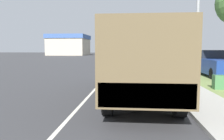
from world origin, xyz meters
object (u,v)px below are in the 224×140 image
at_px(car_nearest_ahead, 134,61).
at_px(car_fourth_ahead, 118,54).
at_px(pickup_truck, 214,64).
at_px(military_truck, 140,58).
at_px(car_third_ahead, 113,55).
at_px(car_second_ahead, 109,58).
at_px(car_farthest_ahead, 130,53).

height_order(car_nearest_ahead, car_fourth_ahead, car_nearest_ahead).
distance_m(car_nearest_ahead, pickup_truck, 8.95).
height_order(military_truck, car_nearest_ahead, military_truck).
bearing_deg(car_third_ahead, military_truck, -83.80).
distance_m(military_truck, car_third_ahead, 40.20).
relative_size(car_second_ahead, car_farthest_ahead, 0.95).
xyz_separation_m(car_third_ahead, car_fourth_ahead, (0.17, 13.88, -0.04)).
distance_m(car_farthest_ahead, pickup_truck, 57.01).
distance_m(car_second_ahead, car_farthest_ahead, 40.74).
distance_m(military_truck, pickup_truck, 9.98).
bearing_deg(car_third_ahead, car_farthest_ahead, 81.57).
xyz_separation_m(car_fourth_ahead, car_farthest_ahead, (3.49, 10.82, 0.05)).
distance_m(car_third_ahead, pickup_truck, 33.53).
xyz_separation_m(car_nearest_ahead, car_third_ahead, (-4.32, 25.22, -0.03)).
distance_m(military_truck, car_farthest_ahead, 64.66).
relative_size(military_truck, pickup_truck, 1.47).
relative_size(car_third_ahead, car_farthest_ahead, 1.05).
xyz_separation_m(military_truck, car_farthest_ahead, (-0.68, 64.65, -0.96)).
distance_m(car_second_ahead, car_fourth_ahead, 29.81).
bearing_deg(military_truck, car_second_ahead, 98.88).
bearing_deg(car_farthest_ahead, car_third_ahead, -98.43).
relative_size(car_farthest_ahead, pickup_truck, 0.84).
xyz_separation_m(car_second_ahead, pickup_truck, (9.65, -16.00, 0.28)).
relative_size(military_truck, car_third_ahead, 1.67).
xyz_separation_m(car_third_ahead, car_farthest_ahead, (3.66, 24.70, 0.01)).
distance_m(car_third_ahead, car_farthest_ahead, 24.97).
bearing_deg(car_fourth_ahead, car_nearest_ahead, -83.93).
height_order(car_nearest_ahead, car_farthest_ahead, car_nearest_ahead).
height_order(car_second_ahead, car_farthest_ahead, car_farthest_ahead).
relative_size(car_nearest_ahead, car_fourth_ahead, 0.99).
distance_m(car_second_ahead, pickup_truck, 18.69).
distance_m(car_third_ahead, car_fourth_ahead, 13.88).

